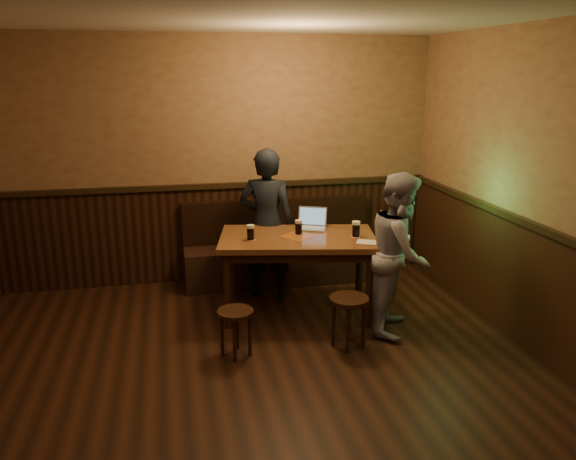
# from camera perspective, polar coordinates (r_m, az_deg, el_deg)

# --- Properties ---
(room) EXTENTS (5.04, 6.04, 2.84)m
(room) POSITION_cam_1_polar(r_m,az_deg,el_deg) (3.85, -3.23, -2.28)
(room) COLOR black
(room) RESTS_ON ground
(bench) EXTENTS (2.20, 0.50, 0.95)m
(bench) POSITION_cam_1_polar(r_m,az_deg,el_deg) (6.60, -0.90, -2.58)
(bench) COLOR black
(bench) RESTS_ON ground
(pub_table) EXTENTS (1.67, 1.15, 0.82)m
(pub_table) POSITION_cam_1_polar(r_m,az_deg,el_deg) (5.59, 0.99, -1.69)
(pub_table) COLOR brown
(pub_table) RESTS_ON ground
(stool_left) EXTENTS (0.37, 0.37, 0.42)m
(stool_left) POSITION_cam_1_polar(r_m,az_deg,el_deg) (4.90, -5.36, -9.04)
(stool_left) COLOR black
(stool_left) RESTS_ON ground
(stool_right) EXTENTS (0.45, 0.45, 0.47)m
(stool_right) POSITION_cam_1_polar(r_m,az_deg,el_deg) (5.04, 6.19, -7.83)
(stool_right) COLOR black
(stool_right) RESTS_ON ground
(pint_left) EXTENTS (0.10, 0.10, 0.15)m
(pint_left) POSITION_cam_1_polar(r_m,az_deg,el_deg) (5.42, -3.82, -0.25)
(pint_left) COLOR #B32816
(pint_left) RESTS_ON pub_table
(pint_mid) EXTENTS (0.10, 0.10, 0.15)m
(pint_mid) POSITION_cam_1_polar(r_m,az_deg,el_deg) (5.60, 1.08, 0.28)
(pint_mid) COLOR #B32816
(pint_mid) RESTS_ON pub_table
(pint_right) EXTENTS (0.10, 0.10, 0.16)m
(pint_right) POSITION_cam_1_polar(r_m,az_deg,el_deg) (5.55, 6.92, 0.10)
(pint_right) COLOR #B32816
(pint_right) RESTS_ON pub_table
(laptop) EXTENTS (0.37, 0.34, 0.21)m
(laptop) POSITION_cam_1_polar(r_m,az_deg,el_deg) (5.84, 2.41, 0.72)
(laptop) COLOR silver
(laptop) RESTS_ON pub_table
(menu) EXTENTS (0.26, 0.23, 0.00)m
(menu) POSITION_cam_1_polar(r_m,az_deg,el_deg) (5.41, 8.17, -1.22)
(menu) COLOR silver
(menu) RESTS_ON pub_table
(person_suit) EXTENTS (0.70, 0.59, 1.64)m
(person_suit) POSITION_cam_1_polar(r_m,az_deg,el_deg) (6.01, -2.15, 0.62)
(person_suit) COLOR black
(person_suit) RESTS_ON ground
(person_grey) EXTENTS (0.87, 0.93, 1.52)m
(person_grey) POSITION_cam_1_polar(r_m,az_deg,el_deg) (5.34, 11.35, -2.32)
(person_grey) COLOR #99999F
(person_grey) RESTS_ON ground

